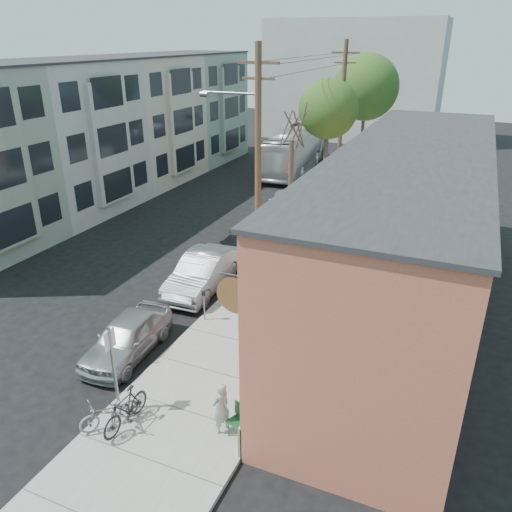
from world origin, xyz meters
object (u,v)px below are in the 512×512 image
at_px(car_2, 248,236).
at_px(utility_pole_near, 257,161).
at_px(parked_bike_b, 109,412).
at_px(car_1, 203,272).
at_px(sign_post, 113,361).
at_px(parking_meter_near, 204,301).
at_px(patio_chair_a, 254,391).
at_px(cyclist, 270,294).
at_px(bus, 296,149).
at_px(patron_grey, 221,408).
at_px(tree_leafy_mid, 328,109).
at_px(tree_bare, 290,196).
at_px(car_0, 127,337).
at_px(tree_leafy_far, 366,87).
at_px(parked_bike_a, 125,409).
at_px(patio_chair_b, 238,421).
at_px(parking_meter_far, 275,235).
at_px(patron_green, 294,318).
at_px(car_3, 285,206).

bearing_deg(car_2, utility_pole_near, -55.57).
relative_size(parked_bike_b, car_1, 0.34).
height_order(sign_post, parking_meter_near, sign_post).
relative_size(patio_chair_a, cyclist, 0.47).
height_order(car_2, bus, bus).
height_order(patron_grey, car_2, patron_grey).
bearing_deg(tree_leafy_mid, utility_pole_near, -92.46).
distance_m(sign_post, tree_bare, 13.67).
relative_size(tree_bare, car_0, 1.34).
relative_size(tree_leafy_far, patron_grey, 5.70).
relative_size(tree_bare, parked_bike_b, 3.31).
bearing_deg(parked_bike_a, utility_pole_near, 96.09).
height_order(sign_post, parked_bike_b, sign_post).
distance_m(car_1, bus, 22.46).
bearing_deg(bus, patron_grey, -79.78).
distance_m(patio_chair_b, bus, 30.97).
relative_size(parking_meter_far, cyclist, 0.66).
bearing_deg(parked_bike_a, parking_meter_far, 96.04).
bearing_deg(tree_leafy_mid, cyclist, -82.63).
xyz_separation_m(sign_post, parked_bike_b, (0.22, -0.68, -1.24)).
xyz_separation_m(parking_meter_near, car_0, (-1.45, -2.92, -0.27)).
distance_m(cyclist, bus, 24.46).
distance_m(patron_green, car_0, 5.90).
height_order(cyclist, parked_bike_b, cyclist).
xyz_separation_m(sign_post, car_2, (-1.67, 13.16, -1.19)).
height_order(patio_chair_a, bus, bus).
bearing_deg(patio_chair_a, parked_bike_a, -123.09).
distance_m(parked_bike_b, car_2, 13.97).
bearing_deg(parked_bike_a, patio_chair_a, 40.51).
height_order(parking_meter_near, patio_chair_a, parking_meter_near).
relative_size(parking_meter_near, patio_chair_b, 1.41).
distance_m(tree_bare, parked_bike_a, 14.28).
distance_m(patio_chair_b, car_3, 18.75).
distance_m(patio_chair_a, patio_chair_b, 1.35).
xyz_separation_m(tree_bare, parked_bike_a, (0.21, -14.10, -2.25)).
bearing_deg(patio_chair_b, tree_leafy_mid, 123.25).
bearing_deg(car_1, bus, 95.26).
bearing_deg(patio_chair_b, parked_bike_a, -139.09).
relative_size(patron_grey, bus, 0.13).
distance_m(tree_bare, car_0, 11.45).
height_order(parking_meter_far, patio_chair_b, parking_meter_far).
height_order(sign_post, patio_chair_a, sign_post).
distance_m(parking_meter_far, tree_leafy_far, 18.11).
height_order(car_1, bus, bus).
bearing_deg(parking_meter_near, car_1, 120.04).
bearing_deg(bus, sign_post, -85.83).
relative_size(patio_chair_b, cyclist, 0.47).
height_order(sign_post, car_3, sign_post).
xyz_separation_m(tree_leafy_far, car_2, (-2.12, -16.96, -6.15)).
distance_m(patio_chair_a, car_0, 5.23).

